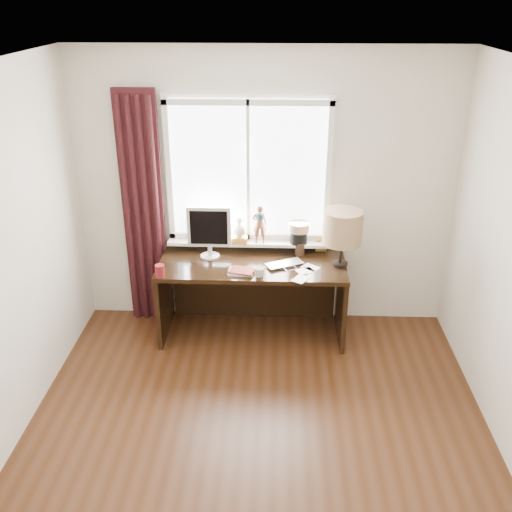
{
  "coord_description": "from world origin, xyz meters",
  "views": [
    {
      "loc": [
        0.13,
        -3.02,
        3.0
      ],
      "look_at": [
        -0.05,
        1.25,
        1.0
      ],
      "focal_mm": 40.0,
      "sensor_mm": 36.0,
      "label": 1
    }
  ],
  "objects_px": {
    "laptop": "(285,264)",
    "red_cup": "(160,271)",
    "mug": "(259,272)",
    "table_lamp": "(342,228)",
    "monitor": "(209,229)",
    "desk": "(253,282)"
  },
  "relations": [
    {
      "from": "monitor",
      "to": "desk",
      "type": "bearing_deg",
      "value": -3.24
    },
    {
      "from": "red_cup",
      "to": "laptop",
      "type": "bearing_deg",
      "value": 13.7
    },
    {
      "from": "desk",
      "to": "monitor",
      "type": "xyz_separation_m",
      "value": [
        -0.4,
        0.02,
        0.52
      ]
    },
    {
      "from": "mug",
      "to": "desk",
      "type": "height_order",
      "value": "mug"
    },
    {
      "from": "mug",
      "to": "table_lamp",
      "type": "bearing_deg",
      "value": 19.25
    },
    {
      "from": "laptop",
      "to": "mug",
      "type": "distance_m",
      "value": 0.32
    },
    {
      "from": "laptop",
      "to": "table_lamp",
      "type": "height_order",
      "value": "table_lamp"
    },
    {
      "from": "laptop",
      "to": "red_cup",
      "type": "xyz_separation_m",
      "value": [
        -1.08,
        -0.26,
        0.04
      ]
    },
    {
      "from": "mug",
      "to": "desk",
      "type": "distance_m",
      "value": 0.47
    },
    {
      "from": "desk",
      "to": "monitor",
      "type": "height_order",
      "value": "monitor"
    },
    {
      "from": "laptop",
      "to": "monitor",
      "type": "distance_m",
      "value": 0.76
    },
    {
      "from": "mug",
      "to": "red_cup",
      "type": "xyz_separation_m",
      "value": [
        -0.86,
        -0.04,
        0.01
      ]
    },
    {
      "from": "laptop",
      "to": "desk",
      "type": "bearing_deg",
      "value": 128.92
    },
    {
      "from": "desk",
      "to": "table_lamp",
      "type": "height_order",
      "value": "table_lamp"
    },
    {
      "from": "red_cup",
      "to": "desk",
      "type": "distance_m",
      "value": 0.93
    },
    {
      "from": "monitor",
      "to": "mug",
      "type": "bearing_deg",
      "value": -38.92
    },
    {
      "from": "desk",
      "to": "table_lamp",
      "type": "relative_size",
      "value": 3.27
    },
    {
      "from": "red_cup",
      "to": "monitor",
      "type": "height_order",
      "value": "monitor"
    },
    {
      "from": "mug",
      "to": "monitor",
      "type": "height_order",
      "value": "monitor"
    },
    {
      "from": "desk",
      "to": "laptop",
      "type": "bearing_deg",
      "value": -24.42
    },
    {
      "from": "red_cup",
      "to": "monitor",
      "type": "relative_size",
      "value": 0.22
    },
    {
      "from": "laptop",
      "to": "table_lamp",
      "type": "bearing_deg",
      "value": -23.8
    }
  ]
}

